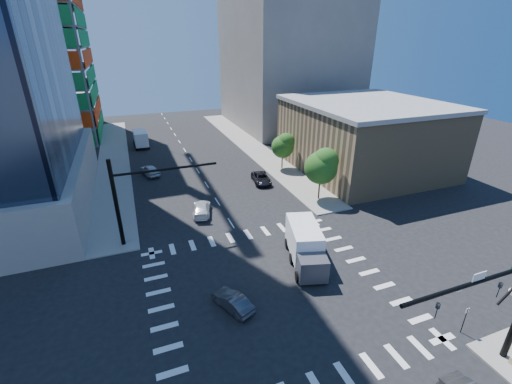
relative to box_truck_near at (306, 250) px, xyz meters
name	(u,v)px	position (x,y,z in m)	size (l,w,h in m)	color
ground	(273,289)	(-4.24, -2.23, -1.52)	(160.00, 160.00, 0.00)	black
road_markings	(273,289)	(-4.24, -2.23, -1.51)	(20.00, 20.00, 0.01)	silver
sidewalk_ne	(250,146)	(8.26, 37.77, -1.44)	(5.00, 60.00, 0.15)	gray
sidewalk_nw	(114,160)	(-16.74, 37.77, -1.44)	(5.00, 60.00, 0.15)	gray
construction_building	(4,6)	(-31.66, 59.70, 23.10)	(25.16, 34.50, 70.60)	gray
commercial_building	(365,136)	(20.76, 19.77, 3.80)	(20.50, 22.50, 10.60)	#8C7551
bg_building_ne	(287,63)	(22.76, 52.77, 12.48)	(24.00, 30.00, 28.00)	slate
signal_mast_nw	(131,194)	(-14.24, 9.27, 3.98)	(10.20, 0.40, 9.00)	black
tree_south	(322,166)	(8.39, 11.67, 3.17)	(4.16, 4.16, 6.82)	#382316
tree_north	(284,145)	(8.69, 23.67, 2.47)	(3.54, 3.52, 5.78)	#382316
no_parking_sign	(465,318)	(6.46, -11.23, -0.14)	(0.30, 0.06, 2.20)	black
car_nb_far	(261,178)	(3.39, 19.70, -0.83)	(2.26, 4.91, 1.36)	black
car_sb_near	(202,208)	(-6.81, 13.21, -0.82)	(1.95, 4.80, 1.39)	white
car_sb_mid	(150,170)	(-11.44, 28.61, -0.73)	(1.86, 4.62, 1.58)	#B2B6BB
car_sb_cross	(233,301)	(-8.02, -3.13, -0.89)	(1.33, 3.83, 1.26)	#434347
box_truck_near	(306,250)	(0.00, 0.00, 0.00)	(4.45, 7.04, 3.43)	black
box_truck_far	(141,139)	(-11.66, 45.29, -0.12)	(2.74, 6.09, 3.16)	black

